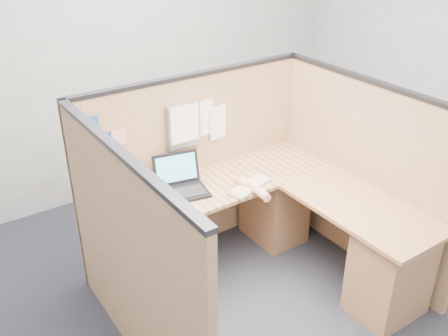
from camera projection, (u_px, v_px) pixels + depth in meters
floor at (268, 305)px, 3.72m from camera, size 5.00×5.00×0.00m
wall_back at (125, 54)px, 4.72m from camera, size 5.00×0.00×5.00m
cubicle_partitions at (236, 192)px, 3.68m from camera, size 2.06×1.83×1.53m
l_desk at (265, 235)px, 3.84m from camera, size 1.95×1.75×0.73m
laptop at (179, 183)px, 3.76m from camera, size 0.40×0.41×0.26m
keyboard at (250, 186)px, 3.81m from camera, size 0.43×0.25×0.03m
mouse at (243, 184)px, 3.83m from camera, size 0.11×0.09×0.04m
hand_forearm at (254, 188)px, 3.74m from camera, size 0.10×0.35×0.07m
blue_poster at (86, 136)px, 3.41m from camera, size 0.20×0.03×0.27m
american_flag at (111, 141)px, 3.53m from camera, size 0.19×0.01×0.33m
file_holder at (183, 125)px, 3.81m from camera, size 0.28×0.05×0.35m
paper_left at (200, 119)px, 3.92m from camera, size 0.23×0.01×0.29m
paper_right at (221, 122)px, 4.04m from camera, size 0.22×0.04×0.29m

